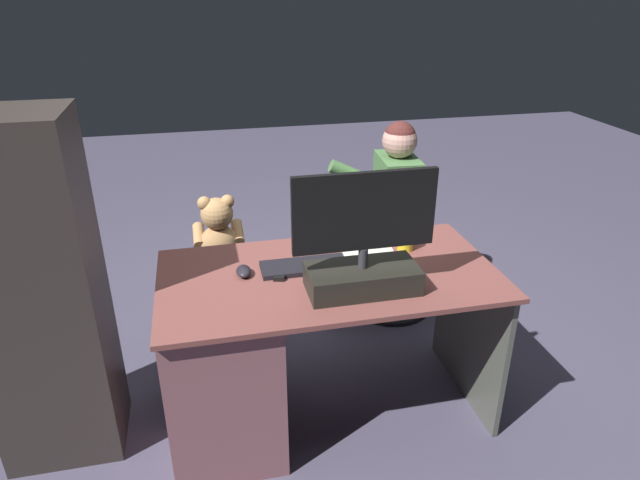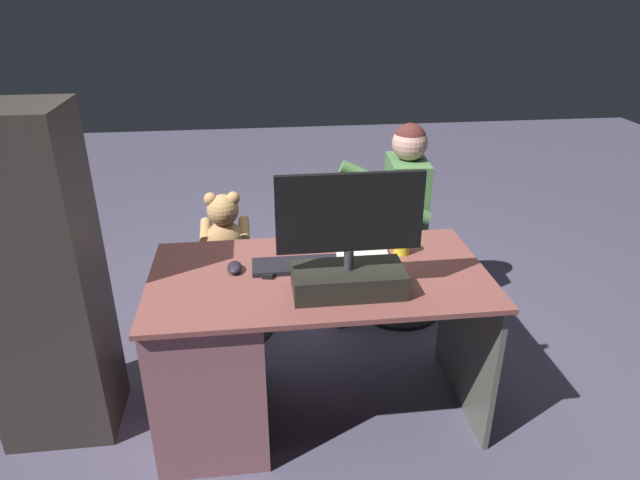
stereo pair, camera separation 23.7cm
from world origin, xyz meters
name	(u,v)px [view 1 (the left image)]	position (x,y,z in m)	size (l,w,h in m)	color
ground_plane	(311,357)	(0.00, 0.00, 0.00)	(10.00, 10.00, 0.00)	#4C475D
desk	(244,352)	(0.36, 0.39, 0.38)	(1.37, 0.72, 0.71)	brown
monitor	(363,256)	(-0.09, 0.55, 0.85)	(0.54, 0.21, 0.47)	black
keyboard	(312,265)	(0.06, 0.33, 0.72)	(0.42, 0.14, 0.02)	black
computer_mouse	(244,271)	(0.34, 0.34, 0.73)	(0.06, 0.10, 0.04)	#241F28
cup	(406,239)	(-0.38, 0.26, 0.76)	(0.07, 0.07, 0.10)	yellow
tv_remote	(281,271)	(0.19, 0.35, 0.72)	(0.04, 0.15, 0.02)	black
notebook_binder	(372,263)	(-0.19, 0.37, 0.72)	(0.22, 0.30, 0.02)	silver
office_chair_teddy	(224,294)	(0.41, -0.32, 0.25)	(0.48, 0.48, 0.44)	black
teddy_bear	(218,232)	(0.41, -0.33, 0.61)	(0.26, 0.26, 0.37)	tan
visitor_chair	(392,267)	(-0.57, -0.40, 0.26)	(0.49, 0.49, 0.44)	black
person	(381,206)	(-0.49, -0.40, 0.66)	(0.55, 0.50, 1.12)	#4C7743
equipment_rack	(40,298)	(1.11, 0.33, 0.70)	(0.44, 0.36, 1.40)	#332D29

